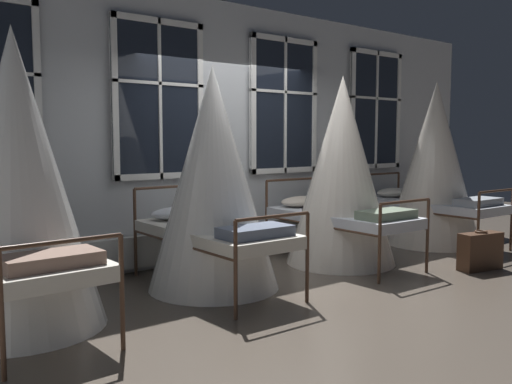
# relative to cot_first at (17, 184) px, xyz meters

# --- Properties ---
(ground) EXTENTS (18.25, 18.25, 0.00)m
(ground) POSITION_rel_cot_first_xyz_m (2.88, 0.09, -1.18)
(ground) COLOR brown
(back_wall_with_windows) EXTENTS (10.13, 0.10, 3.26)m
(back_wall_with_windows) POSITION_rel_cot_first_xyz_m (2.88, 1.24, 0.45)
(back_wall_with_windows) COLOR silver
(back_wall_with_windows) RESTS_ON ground
(window_bank) EXTENTS (6.97, 0.10, 2.85)m
(window_bank) POSITION_rel_cot_first_xyz_m (2.88, 1.12, 0.01)
(window_bank) COLOR black
(window_bank) RESTS_ON ground
(cot_first) EXTENTS (1.35, 2.00, 2.44)m
(cot_first) POSITION_rel_cot_first_xyz_m (0.00, 0.00, 0.00)
(cot_first) COLOR #4C3323
(cot_first) RESTS_ON ground
(cot_second) EXTENTS (1.35, 2.00, 2.28)m
(cot_second) POSITION_rel_cot_first_xyz_m (1.92, 0.04, -0.07)
(cot_second) COLOR #4C3323
(cot_second) RESTS_ON ground
(cot_third) EXTENTS (1.35, 2.00, 2.31)m
(cot_third) POSITION_rel_cot_first_xyz_m (3.83, 0.04, -0.06)
(cot_third) COLOR #4C3323
(cot_third) RESTS_ON ground
(cot_fourth) EXTENTS (1.35, 2.00, 2.37)m
(cot_fourth) POSITION_rel_cot_first_xyz_m (5.83, 0.06, -0.03)
(cot_fourth) COLOR #4C3323
(cot_fourth) RESTS_ON ground
(suitcase_dark) EXTENTS (0.59, 0.31, 0.47)m
(suitcase_dark) POSITION_rel_cot_first_xyz_m (4.84, -1.25, -0.96)
(suitcase_dark) COLOR #472D1E
(suitcase_dark) RESTS_ON ground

